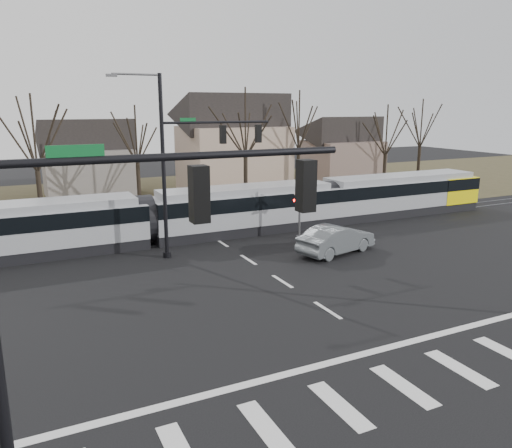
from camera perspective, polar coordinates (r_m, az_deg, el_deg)
name	(u,v)px	position (r m, az deg, el deg)	size (l,w,h in m)	color
ground	(356,328)	(20.31, 11.38, -11.63)	(140.00, 140.00, 0.00)	black
grass_verge	(151,198)	(48.64, -11.92, 2.95)	(140.00, 28.00, 0.01)	#38331E
crosswalk	(432,377)	(17.67, 19.52, -16.14)	(27.00, 2.60, 0.01)	silver
stop_line	(387,348)	(19.06, 14.73, -13.53)	(28.00, 0.35, 0.01)	silver
lane_dashes	(211,236)	(33.66, -5.21, -1.34)	(0.18, 30.00, 0.01)	silver
rail_pair	(212,236)	(33.48, -5.08, -1.38)	(90.00, 1.52, 0.06)	#59595E
tram	(244,207)	(34.19, -1.43, 1.91)	(41.98, 3.12, 3.18)	gray
sedan	(336,239)	(29.77, 9.17, -1.73)	(5.45, 3.04, 1.70)	#595E61
signal_pole_near_left	(91,272)	(9.01, -18.32, -5.24)	(9.28, 0.44, 10.20)	black
signal_pole_far	(191,157)	(28.62, -7.48, 7.61)	(9.28, 0.44, 10.20)	black
rail_crossing_signal	(300,211)	(32.54, 5.02, 1.55)	(1.08, 0.36, 4.00)	#59595B
tree_row	(189,149)	(42.82, -7.62, 8.50)	(59.20, 7.20, 10.00)	black
house_b	(87,155)	(51.13, -18.73, 7.52)	(8.64, 7.56, 7.65)	slate
house_c	(233,139)	(51.82, -2.66, 9.67)	(10.80, 8.64, 10.10)	tan
house_d	(342,145)	(61.04, 9.79, 8.84)	(8.64, 7.56, 7.65)	#6B574F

